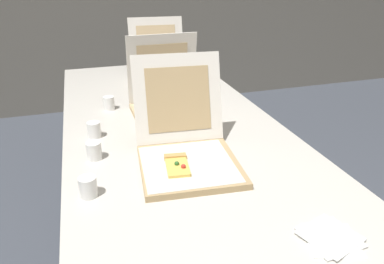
{
  "coord_description": "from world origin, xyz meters",
  "views": [
    {
      "loc": [
        -0.35,
        -0.72,
        1.39
      ],
      "look_at": [
        0.02,
        0.45,
        0.82
      ],
      "focal_mm": 33.7,
      "sensor_mm": 36.0,
      "label": 1
    }
  ],
  "objects_px": {
    "cup_white_mid": "(94,130)",
    "napkin_pile": "(330,238)",
    "cup_white_far": "(109,103)",
    "cup_white_near_center": "(94,151)",
    "pizza_box_front": "(186,150)",
    "table": "(176,139)",
    "pizza_box_middle": "(169,103)",
    "cup_white_near_left": "(88,187)",
    "pizza_box_back": "(161,72)"
  },
  "relations": [
    {
      "from": "cup_white_near_center",
      "to": "cup_white_mid",
      "type": "xyz_separation_m",
      "value": [
        0.01,
        0.18,
        0.0
      ]
    },
    {
      "from": "pizza_box_middle",
      "to": "pizza_box_back",
      "type": "relative_size",
      "value": 0.81
    },
    {
      "from": "cup_white_far",
      "to": "table",
      "type": "bearing_deg",
      "value": -52.84
    },
    {
      "from": "pizza_box_back",
      "to": "cup_white_near_center",
      "type": "height_order",
      "value": "pizza_box_back"
    },
    {
      "from": "cup_white_near_center",
      "to": "cup_white_mid",
      "type": "distance_m",
      "value": 0.18
    },
    {
      "from": "table",
      "to": "pizza_box_back",
      "type": "relative_size",
      "value": 5.22
    },
    {
      "from": "pizza_box_front",
      "to": "cup_white_mid",
      "type": "height_order",
      "value": "pizza_box_front"
    },
    {
      "from": "pizza_box_middle",
      "to": "table",
      "type": "bearing_deg",
      "value": -96.83
    },
    {
      "from": "table",
      "to": "cup_white_far",
      "type": "distance_m",
      "value": 0.41
    },
    {
      "from": "cup_white_far",
      "to": "cup_white_mid",
      "type": "distance_m",
      "value": 0.31
    },
    {
      "from": "table",
      "to": "cup_white_near_center",
      "type": "bearing_deg",
      "value": -155.17
    },
    {
      "from": "pizza_box_back",
      "to": "napkin_pile",
      "type": "distance_m",
      "value": 1.47
    },
    {
      "from": "cup_white_mid",
      "to": "table",
      "type": "bearing_deg",
      "value": -4.47
    },
    {
      "from": "table",
      "to": "cup_white_far",
      "type": "xyz_separation_m",
      "value": [
        -0.24,
        0.32,
        0.08
      ]
    },
    {
      "from": "table",
      "to": "pizza_box_middle",
      "type": "height_order",
      "value": "pizza_box_middle"
    },
    {
      "from": "cup_white_far",
      "to": "napkin_pile",
      "type": "bearing_deg",
      "value": -67.79
    },
    {
      "from": "cup_white_near_center",
      "to": "napkin_pile",
      "type": "height_order",
      "value": "cup_white_near_center"
    },
    {
      "from": "pizza_box_front",
      "to": "table",
      "type": "bearing_deg",
      "value": 88.46
    },
    {
      "from": "pizza_box_front",
      "to": "pizza_box_back",
      "type": "xyz_separation_m",
      "value": [
        0.13,
        0.98,
        0.0
      ]
    },
    {
      "from": "pizza_box_back",
      "to": "cup_white_far",
      "type": "relative_size",
      "value": 6.81
    },
    {
      "from": "cup_white_far",
      "to": "pizza_box_middle",
      "type": "bearing_deg",
      "value": -29.12
    },
    {
      "from": "cup_white_near_center",
      "to": "pizza_box_back",
      "type": "bearing_deg",
      "value": 62.85
    },
    {
      "from": "cup_white_far",
      "to": "napkin_pile",
      "type": "xyz_separation_m",
      "value": [
        0.44,
        -1.08,
        -0.03
      ]
    },
    {
      "from": "pizza_box_middle",
      "to": "cup_white_mid",
      "type": "bearing_deg",
      "value": -157.71
    },
    {
      "from": "table",
      "to": "pizza_box_back",
      "type": "distance_m",
      "value": 0.71
    },
    {
      "from": "pizza_box_middle",
      "to": "cup_white_near_center",
      "type": "bearing_deg",
      "value": -138.1
    },
    {
      "from": "cup_white_near_left",
      "to": "pizza_box_middle",
      "type": "bearing_deg",
      "value": 55.22
    },
    {
      "from": "cup_white_far",
      "to": "cup_white_mid",
      "type": "xyz_separation_m",
      "value": [
        -0.09,
        -0.29,
        0.0
      ]
    },
    {
      "from": "cup_white_mid",
      "to": "cup_white_near_center",
      "type": "bearing_deg",
      "value": -93.57
    },
    {
      "from": "pizza_box_middle",
      "to": "pizza_box_front",
      "type": "bearing_deg",
      "value": -97.57
    },
    {
      "from": "pizza_box_back",
      "to": "pizza_box_front",
      "type": "bearing_deg",
      "value": -93.14
    },
    {
      "from": "cup_white_mid",
      "to": "pizza_box_back",
      "type": "bearing_deg",
      "value": 57.58
    },
    {
      "from": "table",
      "to": "napkin_pile",
      "type": "distance_m",
      "value": 0.79
    },
    {
      "from": "cup_white_mid",
      "to": "cup_white_near_left",
      "type": "height_order",
      "value": "same"
    },
    {
      "from": "cup_white_mid",
      "to": "napkin_pile",
      "type": "distance_m",
      "value": 0.95
    },
    {
      "from": "pizza_box_front",
      "to": "cup_white_mid",
      "type": "bearing_deg",
      "value": 139.39
    },
    {
      "from": "cup_white_near_left",
      "to": "cup_white_far",
      "type": "bearing_deg",
      "value": 79.57
    },
    {
      "from": "cup_white_near_center",
      "to": "napkin_pile",
      "type": "xyz_separation_m",
      "value": [
        0.54,
        -0.61,
        -0.03
      ]
    },
    {
      "from": "cup_white_far",
      "to": "cup_white_near_left",
      "type": "relative_size",
      "value": 1.0
    },
    {
      "from": "table",
      "to": "cup_white_mid",
      "type": "xyz_separation_m",
      "value": [
        -0.33,
        0.03,
        0.08
      ]
    },
    {
      "from": "table",
      "to": "cup_white_near_center",
      "type": "height_order",
      "value": "cup_white_near_center"
    },
    {
      "from": "cup_white_far",
      "to": "cup_white_mid",
      "type": "bearing_deg",
      "value": -106.56
    },
    {
      "from": "pizza_box_middle",
      "to": "pizza_box_back",
      "type": "bearing_deg",
      "value": 80.33
    },
    {
      "from": "cup_white_near_left",
      "to": "pizza_box_front",
      "type": "bearing_deg",
      "value": 17.54
    },
    {
      "from": "cup_white_near_center",
      "to": "pizza_box_front",
      "type": "bearing_deg",
      "value": -21.99
    },
    {
      "from": "cup_white_near_center",
      "to": "cup_white_far",
      "type": "relative_size",
      "value": 1.0
    },
    {
      "from": "pizza_box_middle",
      "to": "cup_white_far",
      "type": "xyz_separation_m",
      "value": [
        -0.26,
        0.14,
        -0.02
      ]
    },
    {
      "from": "table",
      "to": "pizza_box_back",
      "type": "xyz_separation_m",
      "value": [
        0.1,
        0.7,
        0.1
      ]
    },
    {
      "from": "pizza_box_back",
      "to": "cup_white_near_left",
      "type": "relative_size",
      "value": 6.81
    },
    {
      "from": "cup_white_near_left",
      "to": "table",
      "type": "bearing_deg",
      "value": 46.16
    }
  ]
}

